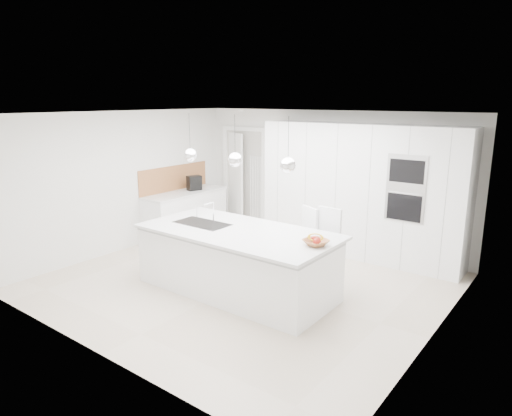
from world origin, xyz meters
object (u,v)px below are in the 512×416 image
Objects in this scene: bar_stool_left at (304,247)px; fruit_bowl at (316,243)px; bar_stool_right at (323,251)px; island_base at (236,263)px; espresso_machine at (194,183)px.

fruit_bowl is at bearing -25.95° from bar_stool_left.
bar_stool_right is (0.34, -0.03, 0.02)m from bar_stool_left.
espresso_machine reaches higher than island_base.
bar_stool_right is at bearing 110.49° from fruit_bowl.
espresso_machine is 3.65m from bar_stool_right.
espresso_machine is 0.26× the size of bar_stool_left.
fruit_bowl is 1.06× the size of espresso_machine.
island_base is 8.99× the size of fruit_bowl.
island_base is 2.46× the size of bar_stool_left.
island_base is at bearing -15.42° from espresso_machine.
fruit_bowl reaches higher than island_base.
fruit_bowl is at bearing -4.45° from espresso_machine.
fruit_bowl is at bearing 4.84° from island_base.
bar_stool_left is (0.62, 0.82, 0.14)m from island_base.
bar_stool_right is (3.49, -0.96, -0.46)m from espresso_machine.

